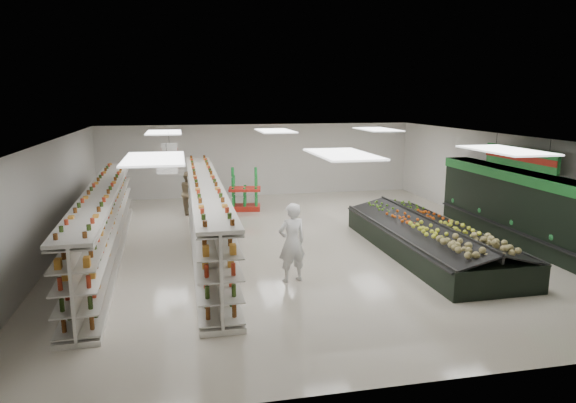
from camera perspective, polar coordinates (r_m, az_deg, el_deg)
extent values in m
plane|color=beige|center=(15.73, 1.33, -4.66)|extent=(16.00, 16.00, 0.00)
cube|color=white|center=(15.15, 1.39, 7.04)|extent=(14.00, 16.00, 0.02)
cube|color=silver|center=(23.13, -3.23, 4.61)|extent=(14.00, 0.02, 3.20)
cube|color=silver|center=(8.05, 14.77, -9.14)|extent=(14.00, 0.02, 3.20)
cube|color=silver|center=(15.37, -24.95, -0.01)|extent=(0.02, 16.00, 3.20)
cube|color=silver|center=(18.27, 23.26, 1.83)|extent=(0.02, 16.00, 3.20)
cube|color=black|center=(16.91, 24.77, -0.75)|extent=(0.80, 8.00, 2.20)
cube|color=#1F742C|center=(16.74, 24.99, 2.43)|extent=(0.85, 8.00, 0.30)
cube|color=black|center=(16.88, 23.93, -2.61)|extent=(0.55, 7.80, 0.15)
cube|color=silver|center=(16.77, 24.43, 0.06)|extent=(0.45, 7.70, 0.03)
cube|color=silver|center=(16.72, 24.51, 1.07)|extent=(0.45, 7.70, 0.03)
cube|color=white|center=(12.81, -13.29, 3.88)|extent=(0.50, 0.06, 0.40)
cube|color=#AE2013|center=(12.81, -13.29, 3.88)|extent=(0.52, 0.02, 0.12)
cylinder|color=black|center=(12.77, -13.35, 5.21)|extent=(0.01, 0.01, 0.50)
cube|color=white|center=(16.78, -13.04, 5.65)|extent=(0.50, 0.06, 0.40)
cube|color=#AE2013|center=(16.78, -13.04, 5.65)|extent=(0.52, 0.02, 0.12)
cylinder|color=black|center=(16.75, -13.09, 6.67)|extent=(0.01, 0.01, 0.50)
cube|color=#1F742C|center=(16.50, 24.38, 4.47)|extent=(0.10, 3.20, 0.60)
cube|color=#AE2013|center=(16.46, 24.21, 4.47)|extent=(0.03, 3.20, 0.18)
cylinder|color=black|center=(15.51, 27.11, 5.33)|extent=(0.01, 0.01, 0.50)
cylinder|color=black|center=(17.44, 22.17, 6.30)|extent=(0.01, 0.01, 0.50)
cube|color=white|center=(15.33, -19.49, -5.56)|extent=(1.18, 11.16, 0.11)
cube|color=white|center=(15.10, -19.71, -2.39)|extent=(0.40, 11.14, 1.86)
cube|color=white|center=(14.91, -19.96, 1.21)|extent=(1.18, 11.16, 0.07)
cube|color=silver|center=(15.32, -20.31, -5.19)|extent=(0.75, 11.05, 0.03)
cube|color=silver|center=(15.21, -20.42, -3.73)|extent=(0.75, 11.05, 0.03)
cube|color=silver|center=(15.12, -20.52, -2.24)|extent=(0.75, 11.05, 0.03)
cube|color=silver|center=(15.03, -20.63, -0.74)|extent=(0.75, 11.05, 0.03)
cube|color=silver|center=(14.95, -20.74, 0.78)|extent=(0.75, 11.05, 0.03)
cube|color=silver|center=(15.27, -18.71, -5.13)|extent=(0.75, 11.05, 0.03)
cube|color=silver|center=(15.17, -18.81, -3.66)|extent=(0.75, 11.05, 0.03)
cube|color=silver|center=(15.07, -18.91, -2.17)|extent=(0.75, 11.05, 0.03)
cube|color=silver|center=(14.98, -19.01, -0.66)|extent=(0.75, 11.05, 0.03)
cube|color=silver|center=(14.91, -19.12, 0.87)|extent=(0.75, 11.05, 0.03)
cube|color=white|center=(15.44, -9.02, -4.89)|extent=(0.91, 11.72, 0.12)
cube|color=white|center=(15.21, -9.13, -1.57)|extent=(0.09, 11.72, 1.95)
cube|color=white|center=(15.01, -9.25, 2.21)|extent=(0.91, 11.72, 0.08)
cube|color=silver|center=(15.40, -9.87, -4.51)|extent=(0.46, 11.62, 0.03)
cube|color=silver|center=(15.29, -9.93, -2.97)|extent=(0.46, 11.62, 0.03)
cube|color=silver|center=(15.19, -9.98, -1.41)|extent=(0.46, 11.62, 0.03)
cube|color=silver|center=(15.10, -10.04, 0.17)|extent=(0.46, 11.62, 0.03)
cube|color=silver|center=(15.02, -10.10, 1.77)|extent=(0.46, 11.62, 0.03)
cube|color=silver|center=(15.42, -8.20, -4.44)|extent=(0.46, 11.62, 0.03)
cube|color=silver|center=(15.31, -8.24, -2.90)|extent=(0.46, 11.62, 0.03)
cube|color=silver|center=(15.21, -8.29, -1.34)|extent=(0.46, 11.62, 0.03)
cube|color=silver|center=(15.12, -8.34, 0.24)|extent=(0.46, 11.62, 0.03)
cube|color=silver|center=(15.04, -8.39, 1.84)|extent=(0.46, 11.62, 0.03)
cube|color=black|center=(15.17, 15.31, -4.34)|extent=(2.42, 6.92, 0.69)
cube|color=#262626|center=(14.58, 11.39, -3.30)|extent=(0.12, 6.90, 0.06)
cube|color=#262626|center=(15.63, 19.10, -2.72)|extent=(0.12, 6.90, 0.06)
cube|color=black|center=(14.78, 13.29, -2.80)|extent=(1.33, 6.81, 0.35)
cube|color=black|center=(15.34, 17.43, -2.49)|extent=(1.33, 6.81, 0.35)
cube|color=#262626|center=(15.03, 15.42, -2.28)|extent=(0.11, 6.80, 0.25)
cube|color=#AE2013|center=(20.34, -4.79, -0.66)|extent=(1.30, 0.97, 0.20)
cube|color=red|center=(20.20, -4.83, 1.39)|extent=(1.35, 1.03, 0.10)
imported|color=silver|center=(12.31, 0.43, -4.58)|extent=(0.80, 0.62, 1.94)
imported|color=#9D8561|center=(19.81, -10.93, 0.97)|extent=(0.56, 0.84, 1.64)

